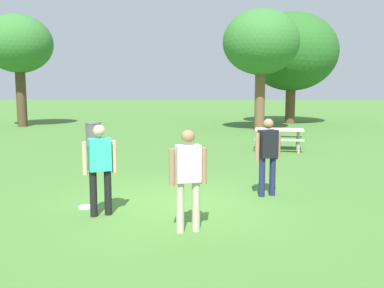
# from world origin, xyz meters

# --- Properties ---
(ground_plane) EXTENTS (120.00, 120.00, 0.00)m
(ground_plane) POSITION_xyz_m (0.00, 0.00, 0.00)
(ground_plane) COLOR #447530
(person_thrower) EXTENTS (0.57, 0.35, 1.64)m
(person_thrower) POSITION_xyz_m (-1.22, -0.89, 0.94)
(person_thrower) COLOR black
(person_thrower) RESTS_ON ground
(person_catcher) EXTENTS (0.57, 0.35, 1.64)m
(person_catcher) POSITION_xyz_m (2.00, 0.51, 0.94)
(person_catcher) COLOR #1E234C
(person_catcher) RESTS_ON ground
(person_bystander) EXTENTS (0.59, 0.31, 1.64)m
(person_bystander) POSITION_xyz_m (0.35, -1.77, 0.94)
(person_bystander) COLOR #B7AD93
(person_bystander) RESTS_ON ground
(frisbee) EXTENTS (0.29, 0.29, 0.03)m
(frisbee) POSITION_xyz_m (-1.61, -0.39, 0.01)
(frisbee) COLOR white
(frisbee) RESTS_ON ground
(picnic_table_near) EXTENTS (1.94, 1.72, 0.77)m
(picnic_table_near) POSITION_xyz_m (3.54, 7.06, 0.56)
(picnic_table_near) COLOR #B2ADA3
(picnic_table_near) RESTS_ON ground
(trash_can_beside_table) EXTENTS (0.59, 0.59, 0.96)m
(trash_can_beside_table) POSITION_xyz_m (-3.23, 7.60, 0.48)
(trash_can_beside_table) COLOR #515156
(trash_can_beside_table) RESTS_ON ground
(tree_tall_left) EXTENTS (3.26, 3.26, 5.74)m
(tree_tall_left) POSITION_xyz_m (-9.10, 16.11, 4.29)
(tree_tall_left) COLOR brown
(tree_tall_left) RESTS_ON ground
(tree_broad_center) EXTENTS (3.71, 3.71, 6.13)m
(tree_broad_center) POSITION_xyz_m (-9.07, 15.91, 4.50)
(tree_broad_center) COLOR #4C3823
(tree_broad_center) RESTS_ON ground
(tree_far_right) EXTENTS (3.80, 3.80, 6.05)m
(tree_far_right) POSITION_xyz_m (3.85, 13.75, 4.38)
(tree_far_right) COLOR brown
(tree_far_right) RESTS_ON ground
(tree_slender_mid) EXTENTS (5.41, 5.41, 6.56)m
(tree_slender_mid) POSITION_xyz_m (6.35, 17.99, 4.24)
(tree_slender_mid) COLOR brown
(tree_slender_mid) RESTS_ON ground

